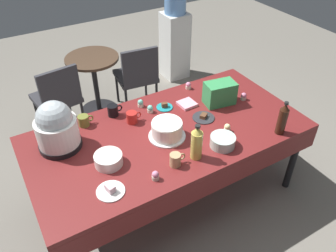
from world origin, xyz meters
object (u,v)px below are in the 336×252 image
at_px(ceramic_snack_bowl, 108,159).
at_px(soda_bottle_cola, 283,119).
at_px(maroon_chair_right, 137,74).
at_px(coffee_mug_black, 113,110).
at_px(cupcake_mint, 188,86).
at_px(soda_bottle_ginger_ale, 197,143).
at_px(slow_cooker, 56,127).
at_px(coffee_mug_red, 132,117).
at_px(cupcake_rose, 140,103).
at_px(dessert_plate_white, 111,190).
at_px(water_cooler, 175,36).
at_px(frosted_layer_cake, 167,130).
at_px(dessert_plate_charcoal, 203,117).
at_px(potluck_table, 168,137).
at_px(dessert_plate_teal, 165,107).
at_px(cupcake_berry, 244,96).
at_px(glass_salad_bowl, 223,141).
at_px(coffee_mug_olive, 84,121).
at_px(dessert_plate_coral, 221,84).
at_px(cupcake_cocoa, 150,109).
at_px(cupcake_vanilla, 155,176).
at_px(maroon_chair_left, 58,96).
at_px(cupcake_lemon, 227,128).
at_px(coffee_mug_tan, 176,160).
at_px(soda_carton, 220,93).
at_px(round_cafe_table, 94,75).

height_order(ceramic_snack_bowl, soda_bottle_cola, soda_bottle_cola).
bearing_deg(maroon_chair_right, coffee_mug_black, -125.25).
bearing_deg(cupcake_mint, soda_bottle_ginger_ale, -119.68).
bearing_deg(slow_cooker, coffee_mug_red, 0.34).
bearing_deg(cupcake_rose, dessert_plate_white, -128.05).
relative_size(coffee_mug_black, water_cooler, 0.11).
xyz_separation_m(frosted_layer_cake, dessert_plate_charcoal, (0.38, 0.06, -0.06)).
relative_size(potluck_table, dessert_plate_teal, 15.58).
bearing_deg(frosted_layer_cake, soda_bottle_ginger_ale, -78.01).
bearing_deg(slow_cooker, cupcake_berry, -7.03).
xyz_separation_m(glass_salad_bowl, coffee_mug_olive, (-0.81, 0.76, 0.00)).
relative_size(potluck_table, glass_salad_bowl, 11.58).
distance_m(dessert_plate_coral, coffee_mug_red, 0.98).
distance_m(cupcake_cocoa, cupcake_vanilla, 0.78).
bearing_deg(maroon_chair_left, cupcake_vanilla, -83.37).
distance_m(cupcake_lemon, coffee_mug_black, 0.95).
xyz_separation_m(potluck_table, cupcake_cocoa, (-0.00, 0.30, 0.09)).
distance_m(soda_bottle_cola, coffee_mug_red, 1.18).
height_order(soda_bottle_cola, coffee_mug_red, soda_bottle_cola).
relative_size(ceramic_snack_bowl, coffee_mug_tan, 1.65).
bearing_deg(dessert_plate_coral, cupcake_mint, 159.56).
bearing_deg(water_cooler, cupcake_mint, -116.84).
height_order(frosted_layer_cake, cupcake_rose, frosted_layer_cake).
xyz_separation_m(frosted_layer_cake, dessert_plate_white, (-0.59, -0.30, -0.05)).
relative_size(ceramic_snack_bowl, coffee_mug_red, 1.54).
distance_m(frosted_layer_cake, cupcake_cocoa, 0.36).
relative_size(dessert_plate_teal, coffee_mug_tan, 1.16).
height_order(dessert_plate_charcoal, cupcake_mint, cupcake_mint).
xyz_separation_m(cupcake_lemon, soda_carton, (0.19, 0.35, 0.07)).
xyz_separation_m(coffee_mug_olive, soda_carton, (1.13, -0.29, 0.06)).
bearing_deg(dessert_plate_white, cupcake_berry, 15.63).
distance_m(dessert_plate_teal, round_cafe_table, 1.34).
xyz_separation_m(frosted_layer_cake, soda_bottle_cola, (0.79, -0.40, 0.07)).
relative_size(dessert_plate_coral, soda_carton, 0.70).
relative_size(ceramic_snack_bowl, soda_bottle_cola, 0.70).
bearing_deg(soda_carton, cupcake_lemon, -108.56).
relative_size(dessert_plate_teal, soda_bottle_ginger_ale, 0.49).
xyz_separation_m(dessert_plate_white, round_cafe_table, (0.59, 1.95, -0.27)).
height_order(potluck_table, cupcake_lemon, cupcake_lemon).
relative_size(glass_salad_bowl, cupcake_rose, 2.82).
xyz_separation_m(dessert_plate_teal, cupcake_cocoa, (-0.14, 0.00, 0.02)).
bearing_deg(cupcake_rose, ceramic_snack_bowl, -134.30).
bearing_deg(cupcake_vanilla, water_cooler, 56.02).
distance_m(dessert_plate_teal, maroon_chair_right, 1.14).
relative_size(dessert_plate_white, cupcake_vanilla, 2.78).
distance_m(glass_salad_bowl, round_cafe_table, 2.00).
height_order(ceramic_snack_bowl, cupcake_cocoa, ceramic_snack_bowl).
height_order(slow_cooker, dessert_plate_teal, slow_cooker).
bearing_deg(water_cooler, coffee_mug_olive, -139.85).
relative_size(cupcake_cocoa, water_cooler, 0.05).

